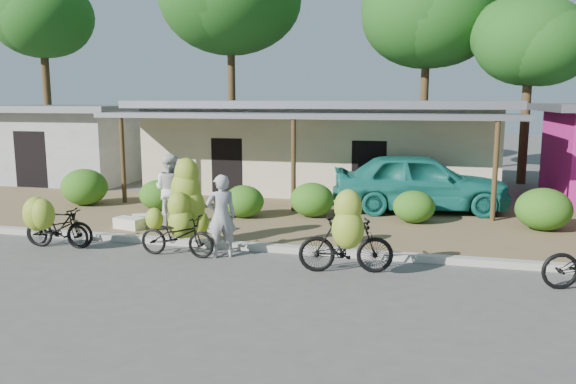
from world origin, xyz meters
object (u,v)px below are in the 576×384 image
object	(u,v)px
sack_far	(129,223)
tree_near_right	(525,39)
tree_back_left	(40,15)
bike_left	(56,225)
bike_right	(346,239)
bike_far_left	(53,225)
bystander	(170,189)
tree_center_right	(423,14)
vendor	(221,216)
sack_near	(149,220)
teal_van	(420,182)
bike_center	(182,215)

from	to	relation	value
sack_far	tree_near_right	bearing A→B (deg)	47.55
tree_back_left	tree_near_right	world-z (taller)	tree_back_left
bike_left	bike_right	distance (m)	6.70
bike_far_left	tree_back_left	bearing A→B (deg)	37.14
bike_right	bystander	bearing A→B (deg)	49.55
tree_center_right	bike_far_left	distance (m)	18.65
bike_right	vendor	world-z (taller)	vendor
sack_near	sack_far	bearing A→B (deg)	-126.59
tree_center_right	sack_near	size ratio (longest dim) A/B	11.01
bike_right	teal_van	distance (m)	6.44
tree_center_right	bike_left	bearing A→B (deg)	-115.96
vendor	teal_van	bearing A→B (deg)	-157.82
sack_far	bystander	distance (m)	1.38
tree_center_right	bike_right	bearing A→B (deg)	-93.32
tree_center_right	teal_van	world-z (taller)	tree_center_right
bystander	teal_van	bearing A→B (deg)	-143.04
tree_back_left	sack_far	xyz separation A→B (m)	(10.17, -10.34, -6.94)
bike_far_left	bystander	bearing A→B (deg)	-33.10
bike_far_left	sack_near	xyz separation A→B (m)	(1.23, 2.24, -0.27)
sack_near	bystander	world-z (taller)	bystander
bike_center	vendor	bearing A→B (deg)	-95.49
tree_near_right	bike_right	distance (m)	15.60
tree_back_left	bike_right	distance (m)	21.32
tree_back_left	bike_far_left	world-z (taller)	tree_back_left
tree_center_right	bike_far_left	size ratio (longest dim) A/B	5.68
teal_van	sack_far	bearing A→B (deg)	110.63
sack_far	vendor	xyz separation A→B (m)	(3.11, -1.50, 0.65)
bike_center	bike_right	world-z (taller)	bike_center
bike_left	bike_right	size ratio (longest dim) A/B	0.85
bike_center	bike_right	xyz separation A→B (m)	(3.76, -0.70, -0.13)
bike_center	sack_near	distance (m)	2.64
tree_center_right	sack_far	bearing A→B (deg)	-116.27
sack_near	sack_far	size ratio (longest dim) A/B	1.13
bike_left	teal_van	xyz separation A→B (m)	(7.92, 6.04, 0.42)
tree_center_right	tree_near_right	size ratio (longest dim) A/B	1.26
sack_far	bike_right	bearing A→B (deg)	-19.42
tree_near_right	bike_right	size ratio (longest dim) A/B	3.84
tree_near_right	bike_far_left	world-z (taller)	tree_near_right
tree_near_right	sack_far	size ratio (longest dim) A/B	9.92
bike_center	bike_right	bearing A→B (deg)	-99.16
tree_near_right	bike_left	bearing A→B (deg)	-130.41
tree_back_left	sack_far	bearing A→B (deg)	-45.49
teal_van	tree_back_left	bearing A→B (deg)	60.49
tree_back_left	tree_center_right	xyz separation A→B (m)	(17.00, 3.50, -0.05)
sack_near	teal_van	size ratio (longest dim) A/B	0.17
bike_far_left	vendor	distance (m)	4.03
bike_left	vendor	distance (m)	3.92
sack_far	teal_van	xyz separation A→B (m)	(7.13, 4.23, 0.73)
bike_left	bike_far_left	bearing A→B (deg)	77.13
tree_back_left	sack_near	bearing A→B (deg)	-43.31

